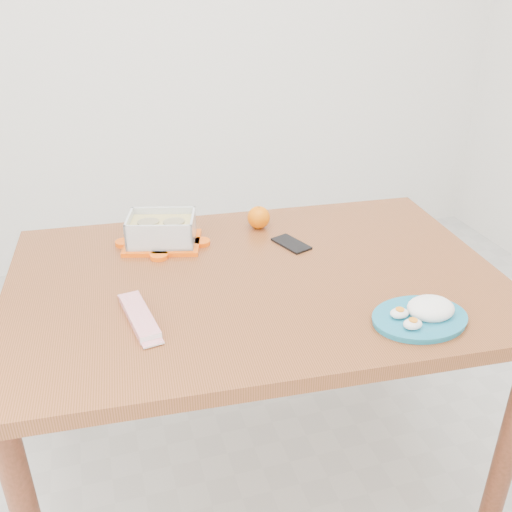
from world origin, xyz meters
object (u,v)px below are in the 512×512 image
object	(u,v)px
food_container	(162,231)
orange_fruit	(259,217)
smartphone	(291,244)
rice_plate	(423,313)
dining_table	(256,303)

from	to	relation	value
food_container	orange_fruit	bearing A→B (deg)	21.70
food_container	smartphone	distance (m)	0.39
food_container	rice_plate	size ratio (longest dim) A/B	1.07
orange_fruit	rice_plate	size ratio (longest dim) A/B	0.30
orange_fruit	smartphone	xyz separation A→B (m)	(0.06, -0.15, -0.03)
rice_plate	smartphone	bearing A→B (deg)	106.28
orange_fruit	dining_table	bearing A→B (deg)	-108.22
orange_fruit	rice_plate	world-z (taller)	orange_fruit
food_container	smartphone	size ratio (longest dim) A/B	2.11
food_container	smartphone	bearing A→B (deg)	-1.53
dining_table	smartphone	distance (m)	0.23
orange_fruit	rice_plate	xyz separation A→B (m)	(0.22, -0.62, -0.02)
dining_table	rice_plate	distance (m)	0.47
orange_fruit	rice_plate	distance (m)	0.66
rice_plate	smartphone	world-z (taller)	rice_plate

